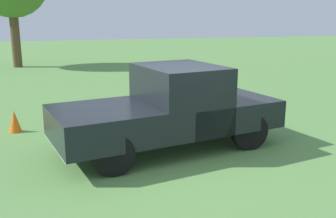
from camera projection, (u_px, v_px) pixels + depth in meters
The scene contains 3 objects.
ground_plane at pixel (183, 158), 8.01m from camera, with size 80.00×80.00×0.00m, color #5B8C47.
pickup_truck at pixel (173, 106), 8.41m from camera, with size 5.18×2.87×1.82m.
traffic_cone at pixel (15, 121), 9.74m from camera, with size 0.32×0.32×0.55m, color orange.
Camera 1 is at (-2.44, -7.14, 2.88)m, focal length 41.51 mm.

